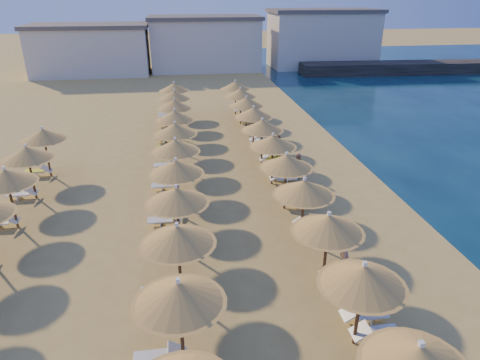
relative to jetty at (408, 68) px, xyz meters
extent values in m
plane|color=tan|center=(-29.89, -39.72, -0.75)|extent=(220.00, 220.00, 0.00)
cube|color=black|center=(0.00, 0.00, 0.00)|extent=(30.15, 5.31, 1.50)
cube|color=silver|center=(-42.94, 5.69, 2.25)|extent=(15.00, 8.00, 6.00)
cube|color=#59514C|center=(-42.94, 5.69, 5.50)|extent=(15.60, 8.48, 0.50)
cube|color=silver|center=(-27.49, 7.26, 2.65)|extent=(15.00, 8.00, 6.80)
cube|color=#59514C|center=(-27.49, 7.26, 6.30)|extent=(15.60, 8.48, 0.50)
cube|color=silver|center=(-10.16, 7.45, 3.05)|extent=(15.00, 8.00, 7.60)
cube|color=#59514C|center=(-10.16, 7.45, 7.10)|extent=(15.60, 8.48, 0.50)
cone|color=#A87C31|center=(-26.53, -49.47, 1.91)|extent=(2.56, 2.56, 0.70)
cube|color=white|center=(-26.53, -49.47, 2.33)|extent=(0.12, 0.12, 0.14)
cylinder|color=brown|center=(-26.53, -46.30, 0.53)|extent=(0.12, 0.12, 2.56)
cone|color=#A87C31|center=(-26.53, -46.30, 1.91)|extent=(2.56, 2.56, 0.70)
cone|color=#A87C31|center=(-26.53, -46.30, 1.62)|extent=(2.76, 2.76, 0.12)
cube|color=white|center=(-26.53, -46.30, 2.33)|extent=(0.12, 0.12, 0.14)
cylinder|color=brown|center=(-26.53, -43.13, 0.53)|extent=(0.12, 0.12, 2.56)
cone|color=#A87C31|center=(-26.53, -43.13, 1.91)|extent=(2.56, 2.56, 0.70)
cone|color=#A87C31|center=(-26.53, -43.13, 1.62)|extent=(2.76, 2.76, 0.12)
cube|color=white|center=(-26.53, -43.13, 2.33)|extent=(0.12, 0.12, 0.14)
cylinder|color=brown|center=(-26.53, -39.96, 0.53)|extent=(0.12, 0.12, 2.56)
cone|color=#A87C31|center=(-26.53, -39.96, 1.91)|extent=(2.56, 2.56, 0.70)
cone|color=#A87C31|center=(-26.53, -39.96, 1.62)|extent=(2.76, 2.76, 0.12)
cube|color=white|center=(-26.53, -39.96, 2.33)|extent=(0.12, 0.12, 0.14)
cylinder|color=brown|center=(-26.53, -36.78, 0.53)|extent=(0.12, 0.12, 2.56)
cone|color=#A87C31|center=(-26.53, -36.78, 1.91)|extent=(2.56, 2.56, 0.70)
cone|color=#A87C31|center=(-26.53, -36.78, 1.62)|extent=(2.76, 2.76, 0.12)
cube|color=white|center=(-26.53, -36.78, 2.33)|extent=(0.12, 0.12, 0.14)
cylinder|color=brown|center=(-26.53, -33.61, 0.53)|extent=(0.12, 0.12, 2.56)
cone|color=#A87C31|center=(-26.53, -33.61, 1.91)|extent=(2.56, 2.56, 0.70)
cone|color=#A87C31|center=(-26.53, -33.61, 1.62)|extent=(2.76, 2.76, 0.12)
cube|color=white|center=(-26.53, -33.61, 2.33)|extent=(0.12, 0.12, 0.14)
cylinder|color=brown|center=(-26.53, -30.44, 0.53)|extent=(0.12, 0.12, 2.56)
cone|color=#A87C31|center=(-26.53, -30.44, 1.91)|extent=(2.56, 2.56, 0.70)
cone|color=#A87C31|center=(-26.53, -30.44, 1.62)|extent=(2.76, 2.76, 0.12)
cube|color=white|center=(-26.53, -30.44, 2.33)|extent=(0.12, 0.12, 0.14)
cylinder|color=brown|center=(-26.53, -27.27, 0.53)|extent=(0.12, 0.12, 2.56)
cone|color=#A87C31|center=(-26.53, -27.27, 1.91)|extent=(2.56, 2.56, 0.70)
cone|color=#A87C31|center=(-26.53, -27.27, 1.62)|extent=(2.76, 2.76, 0.12)
cube|color=white|center=(-26.53, -27.27, 2.33)|extent=(0.12, 0.12, 0.14)
cylinder|color=brown|center=(-26.53, -24.10, 0.53)|extent=(0.12, 0.12, 2.56)
cone|color=#A87C31|center=(-26.53, -24.10, 1.91)|extent=(2.56, 2.56, 0.70)
cone|color=#A87C31|center=(-26.53, -24.10, 1.62)|extent=(2.76, 2.76, 0.12)
cube|color=white|center=(-26.53, -24.10, 2.33)|extent=(0.12, 0.12, 0.14)
cylinder|color=brown|center=(-26.53, -20.92, 0.53)|extent=(0.12, 0.12, 2.56)
cone|color=#A87C31|center=(-26.53, -20.92, 1.91)|extent=(2.56, 2.56, 0.70)
cone|color=#A87C31|center=(-26.53, -20.92, 1.62)|extent=(2.76, 2.76, 0.12)
cube|color=white|center=(-26.53, -20.92, 2.33)|extent=(0.12, 0.12, 0.14)
cylinder|color=brown|center=(-26.53, -17.75, 0.53)|extent=(0.12, 0.12, 2.56)
cone|color=#A87C31|center=(-26.53, -17.75, 1.91)|extent=(2.56, 2.56, 0.70)
cone|color=#A87C31|center=(-26.53, -17.75, 1.62)|extent=(2.76, 2.76, 0.12)
cube|color=white|center=(-26.53, -17.75, 2.33)|extent=(0.12, 0.12, 0.14)
cylinder|color=brown|center=(-32.04, -46.30, 0.53)|extent=(0.12, 0.12, 2.56)
cone|color=#A87C31|center=(-32.04, -46.30, 1.91)|extent=(2.56, 2.56, 0.70)
cone|color=#A87C31|center=(-32.04, -46.30, 1.62)|extent=(2.76, 2.76, 0.12)
cube|color=white|center=(-32.04, -46.30, 2.33)|extent=(0.12, 0.12, 0.14)
cylinder|color=brown|center=(-32.04, -43.13, 0.53)|extent=(0.12, 0.12, 2.56)
cone|color=#A87C31|center=(-32.04, -43.13, 1.91)|extent=(2.56, 2.56, 0.70)
cone|color=#A87C31|center=(-32.04, -43.13, 1.62)|extent=(2.76, 2.76, 0.12)
cube|color=white|center=(-32.04, -43.13, 2.33)|extent=(0.12, 0.12, 0.14)
cylinder|color=brown|center=(-32.04, -39.96, 0.53)|extent=(0.12, 0.12, 2.56)
cone|color=#A87C31|center=(-32.04, -39.96, 1.91)|extent=(2.56, 2.56, 0.70)
cone|color=#A87C31|center=(-32.04, -39.96, 1.62)|extent=(2.76, 2.76, 0.12)
cube|color=white|center=(-32.04, -39.96, 2.33)|extent=(0.12, 0.12, 0.14)
cylinder|color=brown|center=(-32.04, -36.78, 0.53)|extent=(0.12, 0.12, 2.56)
cone|color=#A87C31|center=(-32.04, -36.78, 1.91)|extent=(2.56, 2.56, 0.70)
cone|color=#A87C31|center=(-32.04, -36.78, 1.62)|extent=(2.76, 2.76, 0.12)
cube|color=white|center=(-32.04, -36.78, 2.33)|extent=(0.12, 0.12, 0.14)
cylinder|color=brown|center=(-32.04, -33.61, 0.53)|extent=(0.12, 0.12, 2.56)
cone|color=#A87C31|center=(-32.04, -33.61, 1.91)|extent=(2.56, 2.56, 0.70)
cone|color=#A87C31|center=(-32.04, -33.61, 1.62)|extent=(2.76, 2.76, 0.12)
cube|color=white|center=(-32.04, -33.61, 2.33)|extent=(0.12, 0.12, 0.14)
cylinder|color=brown|center=(-32.04, -30.44, 0.53)|extent=(0.12, 0.12, 2.56)
cone|color=#A87C31|center=(-32.04, -30.44, 1.91)|extent=(2.56, 2.56, 0.70)
cone|color=#A87C31|center=(-32.04, -30.44, 1.62)|extent=(2.76, 2.76, 0.12)
cube|color=white|center=(-32.04, -30.44, 2.33)|extent=(0.12, 0.12, 0.14)
cylinder|color=brown|center=(-32.04, -27.27, 0.53)|extent=(0.12, 0.12, 2.56)
cone|color=#A87C31|center=(-32.04, -27.27, 1.91)|extent=(2.56, 2.56, 0.70)
cone|color=#A87C31|center=(-32.04, -27.27, 1.62)|extent=(2.76, 2.76, 0.12)
cube|color=white|center=(-32.04, -27.27, 2.33)|extent=(0.12, 0.12, 0.14)
cylinder|color=brown|center=(-32.04, -24.10, 0.53)|extent=(0.12, 0.12, 2.56)
cone|color=#A87C31|center=(-32.04, -24.10, 1.91)|extent=(2.56, 2.56, 0.70)
cone|color=#A87C31|center=(-32.04, -24.10, 1.62)|extent=(2.76, 2.76, 0.12)
cube|color=white|center=(-32.04, -24.10, 2.33)|extent=(0.12, 0.12, 0.14)
cylinder|color=brown|center=(-32.04, -20.92, 0.53)|extent=(0.12, 0.12, 2.56)
cone|color=#A87C31|center=(-32.04, -20.92, 1.91)|extent=(2.56, 2.56, 0.70)
cone|color=#A87C31|center=(-32.04, -20.92, 1.62)|extent=(2.76, 2.76, 0.12)
cube|color=white|center=(-32.04, -20.92, 2.33)|extent=(0.12, 0.12, 0.14)
cylinder|color=brown|center=(-32.04, -17.75, 0.53)|extent=(0.12, 0.12, 2.56)
cone|color=#A87C31|center=(-32.04, -17.75, 1.91)|extent=(2.56, 2.56, 0.70)
cone|color=#A87C31|center=(-32.04, -17.75, 1.62)|extent=(2.76, 2.76, 0.12)
cube|color=white|center=(-32.04, -17.75, 2.33)|extent=(0.12, 0.12, 0.14)
cylinder|color=brown|center=(-39.82, -36.78, 0.53)|extent=(0.12, 0.12, 2.56)
cone|color=#A87C31|center=(-39.82, -36.78, 1.91)|extent=(2.56, 2.56, 0.70)
cone|color=#A87C31|center=(-39.82, -36.78, 1.62)|extent=(2.76, 2.76, 0.12)
cube|color=white|center=(-39.82, -36.78, 2.33)|extent=(0.12, 0.12, 0.14)
cylinder|color=brown|center=(-39.82, -33.61, 0.53)|extent=(0.12, 0.12, 2.56)
cone|color=#A87C31|center=(-39.82, -33.61, 1.91)|extent=(2.56, 2.56, 0.70)
cone|color=#A87C31|center=(-39.82, -33.61, 1.62)|extent=(2.76, 2.76, 0.12)
cube|color=white|center=(-39.82, -33.61, 2.33)|extent=(0.12, 0.12, 0.14)
cylinder|color=brown|center=(-39.82, -30.44, 0.53)|extent=(0.12, 0.12, 2.56)
cone|color=#A87C31|center=(-39.82, -30.44, 1.91)|extent=(2.56, 2.56, 0.70)
cone|color=#A87C31|center=(-39.82, -30.44, 1.62)|extent=(2.76, 2.76, 0.12)
cube|color=white|center=(-39.82, -30.44, 2.33)|extent=(0.12, 0.12, 0.14)
cube|color=white|center=(-25.63, -46.30, -0.43)|extent=(1.22, 0.60, 0.06)
cube|color=white|center=(-25.63, -46.30, -0.59)|extent=(0.06, 0.54, 0.32)
cube|color=white|center=(-26.36, -46.30, -0.29)|extent=(0.58, 0.60, 0.40)
cube|color=white|center=(-25.63, -45.40, -0.43)|extent=(1.22, 0.60, 0.06)
cube|color=white|center=(-25.63, -45.40, -0.59)|extent=(0.06, 0.54, 0.32)
cube|color=white|center=(-26.36, -45.40, -0.29)|extent=(0.58, 0.60, 0.40)
cube|color=white|center=(-32.94, -46.30, -0.43)|extent=(1.22, 0.60, 0.06)
cube|color=white|center=(-32.21, -46.30, -0.29)|extent=(0.58, 0.60, 0.40)
cube|color=white|center=(-25.63, -43.13, -0.43)|extent=(1.22, 0.60, 0.06)
cube|color=white|center=(-25.63, -43.13, -0.59)|extent=(0.06, 0.54, 0.32)
cube|color=white|center=(-26.36, -43.13, -0.29)|extent=(0.58, 0.60, 0.40)
cube|color=white|center=(-32.94, -43.13, -0.43)|extent=(1.22, 0.60, 0.06)
cube|color=white|center=(-32.94, -43.13, -0.59)|extent=(0.06, 0.54, 0.32)
cube|color=white|center=(-32.21, -43.13, -0.29)|extent=(0.58, 0.60, 0.40)
cube|color=white|center=(-32.94, -44.03, -0.43)|extent=(1.22, 0.60, 0.06)
cube|color=white|center=(-32.94, -44.03, -0.59)|extent=(0.06, 0.54, 0.32)
cube|color=white|center=(-32.21, -44.03, -0.29)|extent=(0.58, 0.60, 0.40)
cube|color=yellow|center=(-32.94, -44.03, -0.38)|extent=(1.17, 0.55, 0.05)
cube|color=white|center=(-25.63, -39.96, -0.43)|extent=(1.22, 0.60, 0.06)
cube|color=white|center=(-25.63, -39.96, -0.59)|extent=(0.06, 0.54, 0.32)
cube|color=white|center=(-26.36, -39.96, -0.29)|extent=(0.58, 0.60, 0.40)
cube|color=yellow|center=(-25.63, -39.96, -0.38)|extent=(1.17, 0.55, 0.05)
cube|color=white|center=(-25.63, -39.06, -0.43)|extent=(1.22, 0.60, 0.06)
cube|color=white|center=(-25.63, -39.06, -0.59)|extent=(0.06, 0.54, 0.32)
cube|color=white|center=(-26.36, -39.06, -0.29)|extent=(0.58, 0.60, 0.40)
cube|color=white|center=(-32.94, -39.96, -0.43)|extent=(1.22, 0.60, 0.06)
cube|color=white|center=(-32.94, -39.96, -0.59)|extent=(0.06, 0.54, 0.32)
cube|color=white|center=(-32.21, -39.96, -0.29)|extent=(0.58, 0.60, 0.40)
cube|color=yellow|center=(-32.94, -39.96, -0.38)|extent=(1.17, 0.55, 0.05)
cube|color=white|center=(-25.63, -36.78, -0.43)|extent=(1.22, 0.60, 0.06)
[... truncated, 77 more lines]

